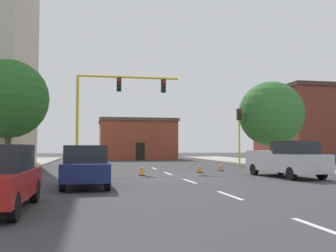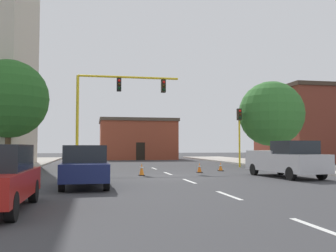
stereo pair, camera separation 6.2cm
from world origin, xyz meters
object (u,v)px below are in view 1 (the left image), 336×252
(traffic_signal_gantry, at_px, (92,139))
(traffic_cone_roadside_c, at_px, (200,168))
(tree_left_near, at_px, (9,99))
(tree_right_mid, at_px, (271,114))
(traffic_cone_roadside_b, at_px, (142,169))
(sedan_navy_mid_left, at_px, (86,166))
(pickup_truck_silver, at_px, (286,160))
(traffic_cone_roadside_a, at_px, (221,167))
(traffic_light_pole_right, at_px, (239,124))

(traffic_signal_gantry, relative_size, traffic_cone_roadside_c, 13.00)
(tree_left_near, relative_size, traffic_cone_roadside_c, 11.74)
(tree_right_mid, distance_m, tree_left_near, 20.82)
(tree_right_mid, height_order, traffic_cone_roadside_b, tree_right_mid)
(sedan_navy_mid_left, bearing_deg, traffic_signal_gantry, 89.00)
(tree_left_near, relative_size, traffic_cone_roadside_b, 10.02)
(pickup_truck_silver, bearing_deg, traffic_cone_roadside_a, 105.98)
(traffic_cone_roadside_b, height_order, traffic_cone_roadside_c, traffic_cone_roadside_b)
(traffic_cone_roadside_a, bearing_deg, traffic_light_pole_right, 53.72)
(traffic_signal_gantry, relative_size, sedan_navy_mid_left, 1.81)
(traffic_light_pole_right, relative_size, sedan_navy_mid_left, 1.06)
(tree_right_mid, bearing_deg, pickup_truck_silver, -112.71)
(traffic_cone_roadside_a, distance_m, traffic_cone_roadside_c, 2.39)
(traffic_signal_gantry, bearing_deg, tree_right_mid, 9.92)
(traffic_light_pole_right, bearing_deg, traffic_cone_roadside_c, -131.67)
(sedan_navy_mid_left, xyz_separation_m, traffic_cone_roadside_a, (9.00, 8.96, -0.60))
(tree_left_near, xyz_separation_m, traffic_cone_roadside_c, (12.24, -2.57, -4.51))
(tree_right_mid, height_order, pickup_truck_silver, tree_right_mid)
(sedan_navy_mid_left, distance_m, traffic_cone_roadside_c, 10.35)
(traffic_signal_gantry, height_order, tree_right_mid, tree_right_mid)
(traffic_light_pole_right, xyz_separation_m, traffic_cone_roadside_b, (-8.97, -7.36, -3.17))
(pickup_truck_silver, distance_m, traffic_cone_roadside_b, 8.13)
(tree_left_near, bearing_deg, tree_right_mid, 10.64)
(traffic_cone_roadside_c, bearing_deg, traffic_signal_gantry, 151.28)
(traffic_light_pole_right, xyz_separation_m, sedan_navy_mid_left, (-12.08, -13.15, -2.64))
(tree_left_near, height_order, traffic_cone_roadside_a, tree_left_near)
(traffic_cone_roadside_a, relative_size, traffic_cone_roadside_c, 0.94)
(pickup_truck_silver, height_order, traffic_cone_roadside_a, pickup_truck_silver)
(sedan_navy_mid_left, bearing_deg, traffic_cone_roadside_b, 61.80)
(tree_right_mid, distance_m, sedan_navy_mid_left, 21.02)
(traffic_cone_roadside_b, bearing_deg, traffic_signal_gantry, 117.82)
(traffic_signal_gantry, xyz_separation_m, tree_left_near, (-5.36, -1.20, 2.62))
(traffic_signal_gantry, xyz_separation_m, traffic_cone_roadside_c, (6.88, -3.77, -1.88))
(traffic_signal_gantry, distance_m, tree_left_near, 6.08)
(traffic_signal_gantry, height_order, traffic_light_pole_right, traffic_signal_gantry)
(traffic_cone_roadside_a, xyz_separation_m, traffic_cone_roadside_b, (-5.89, -3.16, 0.07))
(tree_left_near, height_order, traffic_cone_roadside_c, tree_left_near)
(sedan_navy_mid_left, relative_size, traffic_cone_roadside_a, 7.66)
(pickup_truck_silver, bearing_deg, tree_right_mid, 67.29)
(traffic_light_pole_right, distance_m, tree_left_near, 17.55)
(traffic_cone_roadside_a, relative_size, traffic_cone_roadside_b, 0.80)
(traffic_signal_gantry, relative_size, traffic_cone_roadside_a, 13.89)
(traffic_signal_gantry, xyz_separation_m, traffic_cone_roadside_b, (2.91, -5.51, -1.83))
(traffic_cone_roadside_a, xyz_separation_m, traffic_cone_roadside_c, (-1.92, -1.42, 0.02))
(tree_left_near, bearing_deg, traffic_signal_gantry, 12.66)
(traffic_signal_gantry, relative_size, tree_left_near, 1.11)
(sedan_navy_mid_left, relative_size, traffic_cone_roadside_b, 6.12)
(traffic_signal_gantry, relative_size, pickup_truck_silver, 1.47)
(traffic_cone_roadside_b, bearing_deg, tree_right_mid, 33.76)
(pickup_truck_silver, height_order, sedan_navy_mid_left, pickup_truck_silver)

